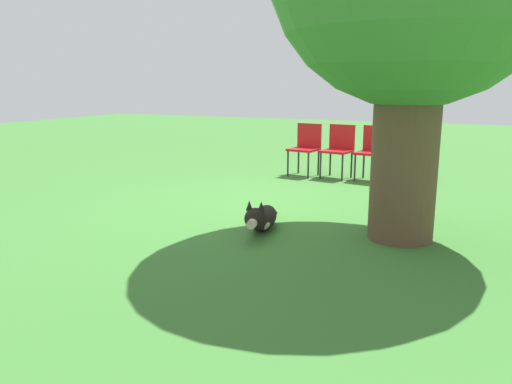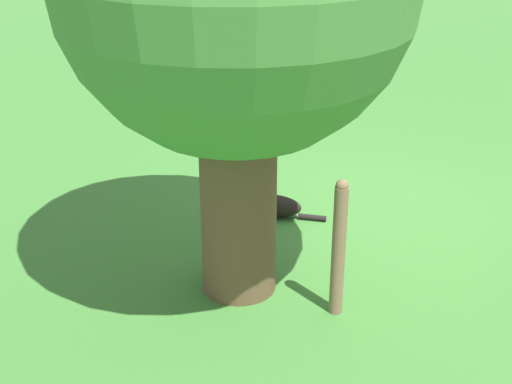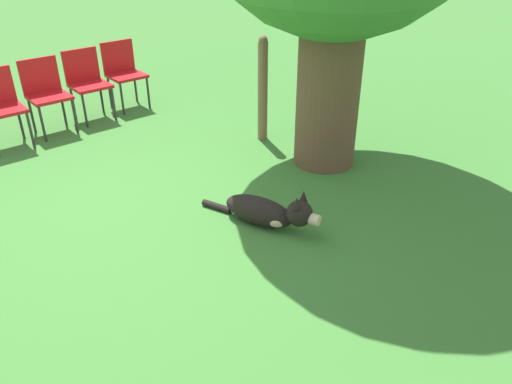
# 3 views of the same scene
# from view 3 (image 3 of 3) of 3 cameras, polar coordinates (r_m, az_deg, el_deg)

# --- Properties ---
(ground_plane) EXTENTS (30.00, 30.00, 0.00)m
(ground_plane) POSITION_cam_3_polar(r_m,az_deg,el_deg) (4.80, -8.76, -0.02)
(ground_plane) COLOR #38702D
(dog) EXTENTS (1.13, 0.38, 0.39)m
(dog) POSITION_cam_3_polar(r_m,az_deg,el_deg) (4.18, 1.46, -2.27)
(dog) COLOR black
(dog) RESTS_ON ground_plane
(fence_post) EXTENTS (0.11, 0.11, 1.19)m
(fence_post) POSITION_cam_3_polar(r_m,az_deg,el_deg) (5.68, 0.78, 11.69)
(fence_post) COLOR brown
(fence_post) RESTS_ON ground_plane
(red_chair_1) EXTENTS (0.48, 0.50, 0.86)m
(red_chair_1) POSITION_cam_3_polar(r_m,az_deg,el_deg) (6.42, -22.90, 10.65)
(red_chair_1) COLOR #B21419
(red_chair_1) RESTS_ON ground_plane
(red_chair_2) EXTENTS (0.48, 0.50, 0.86)m
(red_chair_2) POSITION_cam_3_polar(r_m,az_deg,el_deg) (6.68, -18.76, 12.09)
(red_chair_2) COLOR #B21419
(red_chair_2) RESTS_ON ground_plane
(red_chair_3) EXTENTS (0.48, 0.50, 0.86)m
(red_chair_3) POSITION_cam_3_polar(r_m,az_deg,el_deg) (6.98, -14.92, 13.36)
(red_chair_3) COLOR #B21419
(red_chair_3) RESTS_ON ground_plane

